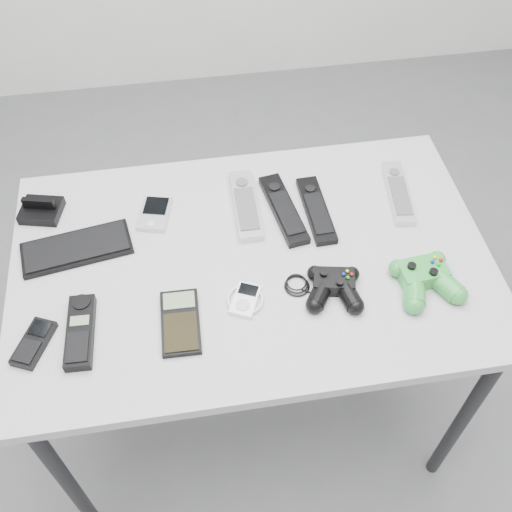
{
  "coord_description": "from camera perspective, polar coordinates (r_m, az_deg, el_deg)",
  "views": [
    {
      "loc": [
        -0.13,
        -0.92,
        1.82
      ],
      "look_at": [
        0.01,
        -0.07,
        0.76
      ],
      "focal_mm": 42.0,
      "sensor_mm": 36.0,
      "label": 1
    }
  ],
  "objects": [
    {
      "name": "controller_green",
      "position": [
        1.37,
        15.84,
        -1.96
      ],
      "size": [
        0.16,
        0.17,
        0.05
      ],
      "primitive_type": null,
      "rotation": [
        0.0,
        0.0,
        0.1
      ],
      "color": "#238239",
      "rests_on": "desk"
    },
    {
      "name": "cordless_handset",
      "position": [
        1.31,
        -16.4,
        -6.92
      ],
      "size": [
        0.06,
        0.18,
        0.03
      ],
      "primitive_type": "cube",
      "rotation": [
        0.0,
        0.0,
        -0.04
      ],
      "color": "black",
      "rests_on": "desk"
    },
    {
      "name": "pda_keyboard",
      "position": [
        1.46,
        -16.72,
        0.74
      ],
      "size": [
        0.27,
        0.15,
        0.02
      ],
      "primitive_type": "cube",
      "rotation": [
        0.0,
        0.0,
        0.17
      ],
      "color": "black",
      "rests_on": "desk"
    },
    {
      "name": "controller_black",
      "position": [
        1.32,
        7.45,
        -2.82
      ],
      "size": [
        0.24,
        0.17,
        0.04
      ],
      "primitive_type": null,
      "rotation": [
        0.0,
        0.0,
        -0.19
      ],
      "color": "black",
      "rests_on": "desk"
    },
    {
      "name": "remote_silver_b",
      "position": [
        1.56,
        13.39,
        5.94
      ],
      "size": [
        0.08,
        0.22,
        0.02
      ],
      "primitive_type": "cube",
      "rotation": [
        0.0,
        0.0,
        -0.13
      ],
      "color": "silver",
      "rests_on": "desk"
    },
    {
      "name": "calculator",
      "position": [
        1.29,
        -7.22,
        -6.25
      ],
      "size": [
        0.09,
        0.16,
        0.02
      ],
      "primitive_type": "cube",
      "rotation": [
        0.0,
        0.0,
        -0.03
      ],
      "color": "black",
      "rests_on": "desk"
    },
    {
      "name": "pda",
      "position": [
        1.49,
        -9.64,
        4.01
      ],
      "size": [
        0.09,
        0.12,
        0.02
      ],
      "primitive_type": "cube",
      "rotation": [
        0.0,
        0.0,
        -0.25
      ],
      "color": "#BBBAC2",
      "rests_on": "desk"
    },
    {
      "name": "desk",
      "position": [
        1.44,
        -0.39,
        -1.8
      ],
      "size": [
        1.11,
        0.71,
        0.74
      ],
      "color": "gray",
      "rests_on": "floor"
    },
    {
      "name": "remote_silver_a",
      "position": [
        1.48,
        -1.01,
        4.94
      ],
      "size": [
        0.06,
        0.23,
        0.03
      ],
      "primitive_type": "cube",
      "rotation": [
        0.0,
        0.0,
        -0.02
      ],
      "color": "#BBBAC2",
      "rests_on": "desk"
    },
    {
      "name": "floor",
      "position": [
        2.05,
        -0.52,
        -12.01
      ],
      "size": [
        3.5,
        3.5,
        0.0
      ],
      "primitive_type": "plane",
      "color": "slate",
      "rests_on": "ground"
    },
    {
      "name": "mobile_phone",
      "position": [
        1.33,
        -20.42,
        -7.76
      ],
      "size": [
        0.09,
        0.12,
        0.02
      ],
      "primitive_type": "cube",
      "rotation": [
        0.0,
        0.0,
        -0.42
      ],
      "color": "black",
      "rests_on": "desk"
    },
    {
      "name": "remote_black_b",
      "position": [
        1.48,
        5.75,
        4.43
      ],
      "size": [
        0.06,
        0.22,
        0.02
      ],
      "primitive_type": "cube",
      "rotation": [
        0.0,
        0.0,
        0.03
      ],
      "color": "black",
      "rests_on": "desk"
    },
    {
      "name": "dock_bracket",
      "position": [
        1.55,
        -19.88,
        4.43
      ],
      "size": [
        0.11,
        0.1,
        0.05
      ],
      "primitive_type": "cube",
      "rotation": [
        0.0,
        0.0,
        -0.24
      ],
      "color": "black",
      "rests_on": "desk"
    },
    {
      "name": "mp3_player",
      "position": [
        1.31,
        -1.03,
        -4.16
      ],
      "size": [
        0.11,
        0.11,
        0.02
      ],
      "primitive_type": "cube",
      "rotation": [
        0.0,
        0.0,
        -0.43
      ],
      "color": "white",
      "rests_on": "desk"
    },
    {
      "name": "remote_black_a",
      "position": [
        1.48,
        2.63,
        4.52
      ],
      "size": [
        0.09,
        0.24,
        0.02
      ],
      "primitive_type": "cube",
      "rotation": [
        0.0,
        0.0,
        0.15
      ],
      "color": "black",
      "rests_on": "desk"
    }
  ]
}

